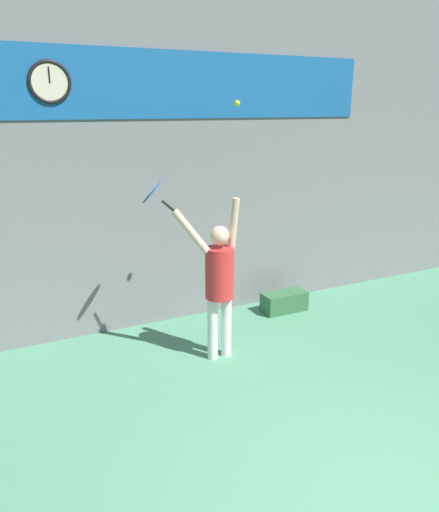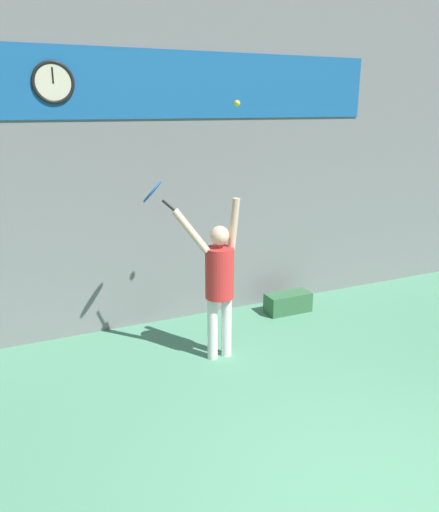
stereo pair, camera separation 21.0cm
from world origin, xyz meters
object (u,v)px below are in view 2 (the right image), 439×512
scoreboard_clock (53,82)px  tennis_player (219,278)px  tennis_ball (237,103)px  equipment_bag (288,303)px  tennis_racket (153,193)px

scoreboard_clock → tennis_player: size_ratio=0.25×
tennis_ball → tennis_player: bearing=156.9°
equipment_bag → scoreboard_clock: bearing=171.7°
scoreboard_clock → equipment_bag: bearing=-8.3°
tennis_racket → tennis_ball: tennis_ball is taller
tennis_racket → tennis_ball: (0.87, -0.44, 1.01)m
tennis_player → equipment_bag: bearing=29.3°
tennis_player → tennis_racket: bearing=152.2°
tennis_ball → equipment_bag: tennis_ball is taller
tennis_player → tennis_ball: tennis_ball is taller
tennis_player → scoreboard_clock: bearing=139.6°
tennis_ball → scoreboard_clock: bearing=141.1°
scoreboard_clock → tennis_ball: 2.30m
scoreboard_clock → tennis_ball: (1.78, -1.44, -0.25)m
tennis_player → tennis_ball: 2.07m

